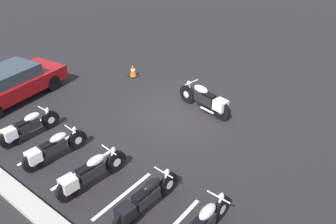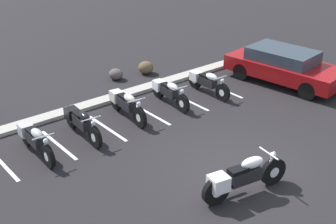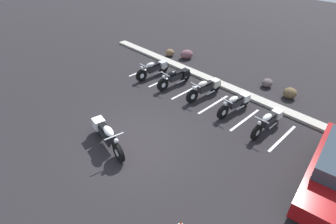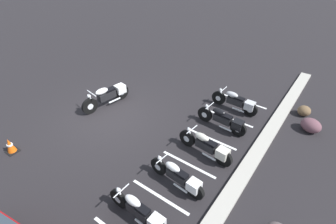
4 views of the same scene
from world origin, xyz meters
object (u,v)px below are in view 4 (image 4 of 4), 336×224
object	(u,v)px
landscape_rock_0	(304,111)
parked_bike_1	(224,120)
parked_bike_0	(237,102)
parked_bike_4	(140,212)
parked_bike_3	(179,177)
traffic_cone	(10,146)
landscape_rock_3	(311,125)
parked_bike_2	(207,146)
motorcycle_white_featured	(108,95)

from	to	relation	value
landscape_rock_0	parked_bike_1	bearing A→B (deg)	-39.69
parked_bike_0	parked_bike_4	xyz separation A→B (m)	(6.53, 0.11, -0.02)
parked_bike_3	traffic_cone	distance (m)	6.19
parked_bike_3	landscape_rock_3	distance (m)	5.99
parked_bike_2	landscape_rock_3	size ratio (longest dim) A/B	2.76
parked_bike_4	traffic_cone	size ratio (longest dim) A/B	3.57
parked_bike_0	traffic_cone	bearing A→B (deg)	54.44
parked_bike_3	parked_bike_4	distance (m)	1.61
parked_bike_1	landscape_rock_3	world-z (taller)	parked_bike_1
parked_bike_2	parked_bike_3	bearing A→B (deg)	93.34
parked_bike_2	traffic_cone	xyz separation A→B (m)	(3.93, -5.82, -0.18)
motorcycle_white_featured	parked_bike_4	world-z (taller)	motorcycle_white_featured
parked_bike_1	traffic_cone	size ratio (longest dim) A/B	3.69
parked_bike_2	parked_bike_4	world-z (taller)	parked_bike_2
parked_bike_1	parked_bike_2	world-z (taller)	parked_bike_2
parked_bike_0	traffic_cone	size ratio (longest dim) A/B	3.69
parked_bike_2	landscape_rock_0	xyz separation A→B (m)	(-4.63, 2.18, -0.24)
parked_bike_2	motorcycle_white_featured	bearing A→B (deg)	2.04
landscape_rock_3	traffic_cone	xyz separation A→B (m)	(7.58, -8.47, 0.01)
parked_bike_0	landscape_rock_0	distance (m)	2.89
parked_bike_2	landscape_rock_3	world-z (taller)	parked_bike_2
parked_bike_3	motorcycle_white_featured	bearing A→B (deg)	-16.25
motorcycle_white_featured	parked_bike_0	world-z (taller)	motorcycle_white_featured
parked_bike_4	landscape_rock_3	distance (m)	7.52
traffic_cone	landscape_rock_0	bearing A→B (deg)	136.93
parked_bike_3	traffic_cone	bearing A→B (deg)	26.10
landscape_rock_3	parked_bike_3	bearing A→B (deg)	-26.86
parked_bike_4	landscape_rock_0	distance (m)	8.28
motorcycle_white_featured	parked_bike_0	xyz separation A→B (m)	(-2.94, 4.88, -0.05)
motorcycle_white_featured	parked_bike_2	xyz separation A→B (m)	(0.30, 5.22, -0.04)
landscape_rock_0	traffic_cone	xyz separation A→B (m)	(8.56, -8.00, 0.05)
parked_bike_0	traffic_cone	xyz separation A→B (m)	(7.17, -5.48, -0.18)
parked_bike_3	parked_bike_4	size ratio (longest dim) A/B	1.00
parked_bike_1	parked_bike_2	distance (m)	1.75
parked_bike_4	landscape_rock_0	world-z (taller)	parked_bike_4
parked_bike_0	parked_bike_2	size ratio (longest dim) A/B	0.99
motorcycle_white_featured	parked_bike_1	bearing A→B (deg)	115.77
parked_bike_0	parked_bike_1	distance (m)	1.51
parked_bike_3	landscape_rock_3	world-z (taller)	parked_bike_3
parked_bike_3	landscape_rock_0	xyz separation A→B (m)	(-6.32, 2.24, -0.21)
parked_bike_4	traffic_cone	distance (m)	5.63
parked_bike_2	parked_bike_4	size ratio (longest dim) A/B	1.05
motorcycle_white_featured	parked_bike_3	size ratio (longest dim) A/B	1.15
parked_bike_0	parked_bike_3	distance (m)	4.94
parked_bike_2	landscape_rock_0	size ratio (longest dim) A/B	4.05
parked_bike_4	landscape_rock_3	world-z (taller)	parked_bike_4
parked_bike_2	parked_bike_3	xyz separation A→B (m)	(1.69, -0.06, -0.02)
parked_bike_2	traffic_cone	size ratio (longest dim) A/B	3.74
parked_bike_1	landscape_rock_3	size ratio (longest dim) A/B	2.73
motorcycle_white_featured	parked_bike_4	size ratio (longest dim) A/B	1.14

